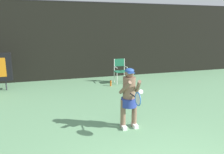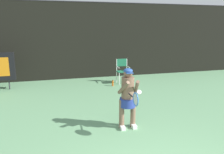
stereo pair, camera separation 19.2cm
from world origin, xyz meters
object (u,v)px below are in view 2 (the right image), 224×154
(tennis_player, at_px, (128,96))
(tennis_racket, at_px, (135,99))
(umpire_chair, at_px, (123,69))
(water_bottle, at_px, (113,83))

(tennis_player, height_order, tennis_racket, tennis_player)
(umpire_chair, relative_size, water_bottle, 4.08)
(tennis_racket, bearing_deg, umpire_chair, 63.05)
(water_bottle, bearing_deg, umpire_chair, 37.21)
(tennis_player, distance_m, tennis_racket, 0.58)
(tennis_player, relative_size, tennis_racket, 2.53)
(umpire_chair, distance_m, tennis_racket, 5.18)
(water_bottle, bearing_deg, tennis_racket, -99.05)
(umpire_chair, height_order, tennis_player, tennis_player)
(water_bottle, distance_m, tennis_racket, 4.69)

